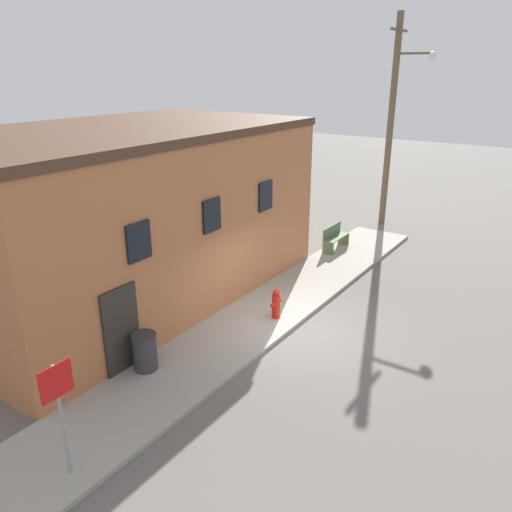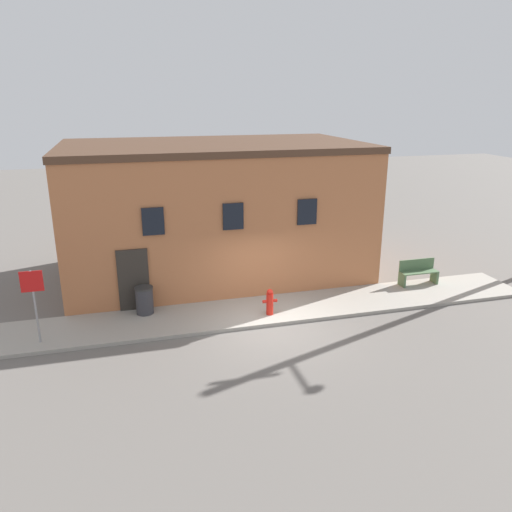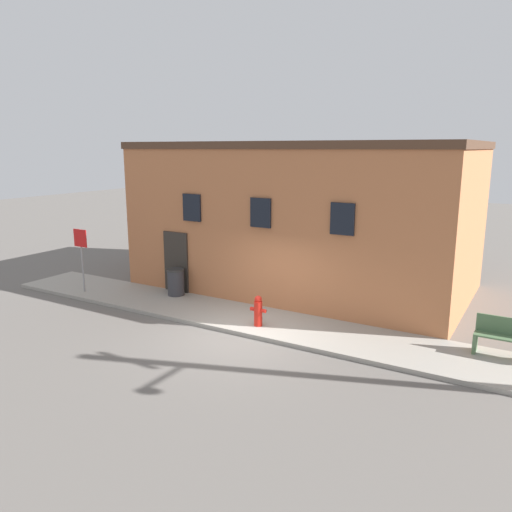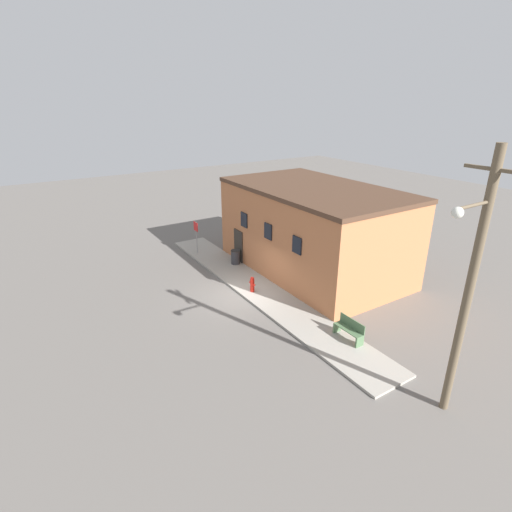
{
  "view_description": "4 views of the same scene",
  "coord_description": "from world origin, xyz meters",
  "px_view_note": "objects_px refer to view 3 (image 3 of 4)",
  "views": [
    {
      "loc": [
        -10.65,
        -6.0,
        6.78
      ],
      "look_at": [
        -0.21,
        1.14,
        2.0
      ],
      "focal_mm": 35.0,
      "sensor_mm": 36.0,
      "label": 1
    },
    {
      "loc": [
        -4.22,
        -13.57,
        6.92
      ],
      "look_at": [
        -0.21,
        1.14,
        2.0
      ],
      "focal_mm": 35.0,
      "sensor_mm": 36.0,
      "label": 2
    },
    {
      "loc": [
        6.84,
        -10.79,
        5.01
      ],
      "look_at": [
        -0.21,
        1.14,
        2.0
      ],
      "focal_mm": 35.0,
      "sensor_mm": 36.0,
      "label": 3
    },
    {
      "loc": [
        16.84,
        -9.65,
        10.1
      ],
      "look_at": [
        -0.21,
        1.14,
        2.0
      ],
      "focal_mm": 28.0,
      "sensor_mm": 36.0,
      "label": 4
    }
  ],
  "objects_px": {
    "bench": "(508,338)",
    "stop_sign": "(81,249)",
    "trash_bin": "(176,282)",
    "fire_hydrant": "(258,311)"
  },
  "relations": [
    {
      "from": "stop_sign",
      "to": "trash_bin",
      "type": "relative_size",
      "value": 2.41
    },
    {
      "from": "bench",
      "to": "trash_bin",
      "type": "height_order",
      "value": "bench"
    },
    {
      "from": "stop_sign",
      "to": "trash_bin",
      "type": "distance_m",
      "value": 3.47
    },
    {
      "from": "fire_hydrant",
      "to": "trash_bin",
      "type": "xyz_separation_m",
      "value": [
        -3.91,
        1.16,
        0.02
      ]
    },
    {
      "from": "bench",
      "to": "fire_hydrant",
      "type": "bearing_deg",
      "value": -169.15
    },
    {
      "from": "fire_hydrant",
      "to": "bench",
      "type": "height_order",
      "value": "bench"
    },
    {
      "from": "stop_sign",
      "to": "trash_bin",
      "type": "xyz_separation_m",
      "value": [
        3.05,
        1.28,
        -1.06
      ]
    },
    {
      "from": "fire_hydrant",
      "to": "stop_sign",
      "type": "distance_m",
      "value": 7.04
    },
    {
      "from": "bench",
      "to": "stop_sign",
      "type": "bearing_deg",
      "value": -174.33
    },
    {
      "from": "trash_bin",
      "to": "stop_sign",
      "type": "bearing_deg",
      "value": -157.2
    }
  ]
}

